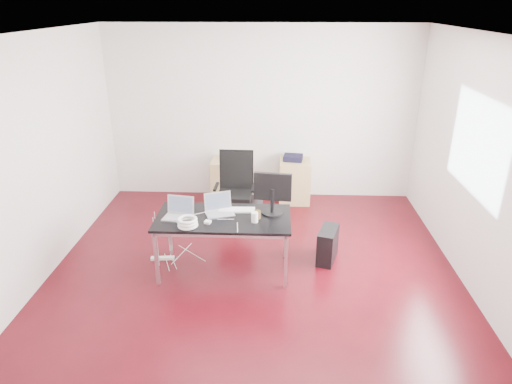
{
  "coord_description": "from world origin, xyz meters",
  "views": [
    {
      "loc": [
        0.24,
        -4.8,
        3.11
      ],
      "look_at": [
        0.0,
        0.55,
        0.85
      ],
      "focal_mm": 32.0,
      "sensor_mm": 36.0,
      "label": 1
    }
  ],
  "objects_px": {
    "desk": "(223,221)",
    "pc_tower": "(328,245)",
    "filing_cabinet_left": "(227,180)",
    "filing_cabinet_right": "(295,181)",
    "office_chair": "(235,186)"
  },
  "relations": [
    {
      "from": "filing_cabinet_left",
      "to": "office_chair",
      "type": "bearing_deg",
      "value": -76.3
    },
    {
      "from": "office_chair",
      "to": "desk",
      "type": "bearing_deg",
      "value": -89.35
    },
    {
      "from": "filing_cabinet_right",
      "to": "office_chair",
      "type": "bearing_deg",
      "value": -135.53
    },
    {
      "from": "desk",
      "to": "filing_cabinet_left",
      "type": "height_order",
      "value": "desk"
    },
    {
      "from": "desk",
      "to": "filing_cabinet_left",
      "type": "distance_m",
      "value": 2.21
    },
    {
      "from": "office_chair",
      "to": "pc_tower",
      "type": "bearing_deg",
      "value": -36.35
    },
    {
      "from": "filing_cabinet_left",
      "to": "pc_tower",
      "type": "relative_size",
      "value": 1.56
    },
    {
      "from": "filing_cabinet_left",
      "to": "filing_cabinet_right",
      "type": "bearing_deg",
      "value": 0.0
    },
    {
      "from": "filing_cabinet_right",
      "to": "pc_tower",
      "type": "distance_m",
      "value": 1.92
    },
    {
      "from": "desk",
      "to": "pc_tower",
      "type": "bearing_deg",
      "value": 12.71
    },
    {
      "from": "desk",
      "to": "filing_cabinet_left",
      "type": "bearing_deg",
      "value": 94.9
    },
    {
      "from": "filing_cabinet_right",
      "to": "desk",
      "type": "bearing_deg",
      "value": -113.13
    },
    {
      "from": "desk",
      "to": "office_chair",
      "type": "xyz_separation_m",
      "value": [
        0.03,
        1.29,
        -0.07
      ]
    },
    {
      "from": "pc_tower",
      "to": "filing_cabinet_right",
      "type": "bearing_deg",
      "value": 118.32
    },
    {
      "from": "desk",
      "to": "pc_tower",
      "type": "xyz_separation_m",
      "value": [
        1.3,
        0.29,
        -0.46
      ]
    }
  ]
}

